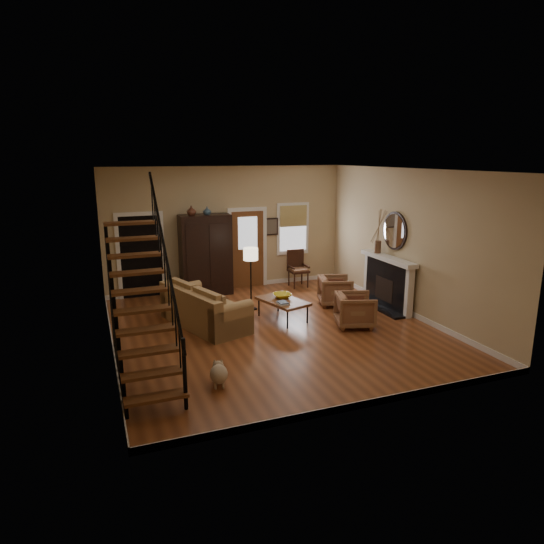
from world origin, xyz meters
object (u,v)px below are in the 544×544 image
object	(u,v)px
coffee_table	(283,310)
armchair_left	(355,310)
sofa	(205,307)
floor_lamp	(251,279)
side_chair	(298,269)
armoire	(206,255)
armchair_right	(335,291)

from	to	relation	value
coffee_table	armchair_left	world-z (taller)	armchair_left
sofa	armchair_left	distance (m)	3.22
sofa	floor_lamp	distance (m)	1.48
coffee_table	armchair_left	bearing A→B (deg)	-36.78
side_chair	coffee_table	bearing A→B (deg)	-120.93
armoire	coffee_table	world-z (taller)	armoire
side_chair	armchair_right	bearing A→B (deg)	-84.74
armoire	armchair_left	world-z (taller)	armoire
armoire	armchair_right	bearing A→B (deg)	-36.92
armchair_right	sofa	bearing A→B (deg)	113.03
armoire	armchair_left	xyz separation A→B (m)	(2.39, -3.57, -0.69)
armchair_right	side_chair	bearing A→B (deg)	22.88
sofa	floor_lamp	xyz separation A→B (m)	(1.27, 0.68, 0.33)
coffee_table	armchair_right	size ratio (longest dim) A/B	1.54
sofa	armoire	bearing A→B (deg)	56.85
coffee_table	side_chair	world-z (taller)	side_chair
armoire	sofa	bearing A→B (deg)	-104.16
coffee_table	armchair_right	bearing A→B (deg)	19.32
coffee_table	floor_lamp	size ratio (longest dim) A/B	0.80
coffee_table	side_chair	distance (m)	2.82
coffee_table	side_chair	bearing A→B (deg)	59.07
armchair_right	floor_lamp	distance (m)	2.11
sofa	armchair_right	size ratio (longest dim) A/B	2.87
armoire	side_chair	world-z (taller)	armoire
floor_lamp	side_chair	world-z (taller)	floor_lamp
armoire	armchair_right	size ratio (longest dim) A/B	2.71
coffee_table	armchair_left	size ratio (longest dim) A/B	1.51
armoire	floor_lamp	xyz separation A→B (m)	(0.68, -1.68, -0.31)
armchair_left	side_chair	bearing A→B (deg)	15.31
armoire	side_chair	size ratio (longest dim) A/B	2.06
coffee_table	floor_lamp	xyz separation A→B (m)	(-0.43, 0.93, 0.52)
armchair_left	armchair_right	distance (m)	1.56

